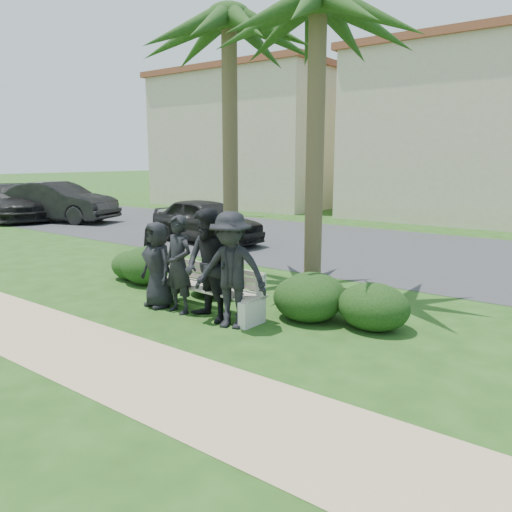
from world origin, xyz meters
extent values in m
plane|color=#204112|center=(0.00, 0.00, 0.00)|extent=(160.00, 160.00, 0.00)
cube|color=tan|center=(0.00, -1.80, 0.00)|extent=(30.00, 1.60, 0.01)
cube|color=#2D2D30|center=(0.00, 8.00, 0.00)|extent=(160.00, 8.00, 0.01)
cube|color=#C0B290|center=(-12.00, 18.00, 3.50)|extent=(10.00, 8.00, 7.00)
cube|color=brown|center=(-12.00, 18.00, 7.15)|extent=(10.40, 8.40, 0.30)
cube|color=#C0B290|center=(-1.00, 18.00, 3.50)|extent=(8.00, 8.00, 7.00)
cube|color=brown|center=(-1.00, 18.00, 7.15)|extent=(8.40, 8.40, 0.30)
cylinder|color=black|center=(-9.00, 12.00, 2.00)|extent=(0.12, 0.12, 4.00)
sphere|color=white|center=(-9.00, 12.00, 4.11)|extent=(0.36, 0.36, 0.36)
cube|color=#A59D8A|center=(-0.11, 0.47, 0.42)|extent=(2.27, 0.60, 0.04)
cube|color=#A59D8A|center=(-0.11, 0.69, 0.66)|extent=(2.26, 0.12, 0.26)
cube|color=beige|center=(-1.17, 0.47, 0.21)|extent=(0.17, 0.52, 0.41)
cube|color=beige|center=(0.94, 0.47, 0.21)|extent=(0.17, 0.52, 0.41)
imported|color=black|center=(-1.01, 0.23, 0.76)|extent=(0.82, 0.61, 1.52)
imported|color=black|center=(-0.47, 0.22, 0.84)|extent=(0.64, 0.45, 1.67)
imported|color=black|center=(0.24, 0.21, 0.92)|extent=(1.02, 0.87, 1.83)
imported|color=black|center=(0.73, 0.17, 0.91)|extent=(1.32, 0.99, 1.82)
ellipsoid|color=black|center=(-3.03, 1.31, 0.32)|extent=(0.99, 0.82, 0.65)
ellipsoid|color=black|center=(-2.47, 1.25, 0.40)|extent=(1.24, 1.03, 0.81)
ellipsoid|color=black|center=(-0.76, 1.41, 0.38)|extent=(1.16, 0.96, 0.76)
ellipsoid|color=black|center=(1.41, 1.50, 0.37)|extent=(1.15, 0.95, 0.75)
ellipsoid|color=black|center=(1.48, 1.19, 0.38)|extent=(1.16, 0.96, 0.76)
ellipsoid|color=black|center=(2.52, 1.45, 0.37)|extent=(1.14, 0.94, 0.74)
cylinder|color=brown|center=(-1.27, 2.57, 2.67)|extent=(0.32, 0.32, 5.35)
cylinder|color=brown|center=(0.88, 2.36, 2.62)|extent=(0.32, 0.32, 5.23)
imported|color=black|center=(-5.01, 5.82, 0.69)|extent=(4.25, 2.16, 1.38)
imported|color=black|center=(-13.52, 6.03, 0.82)|extent=(5.25, 3.22, 1.63)
imported|color=black|center=(-15.61, 5.41, 0.75)|extent=(5.58, 3.92, 1.50)
camera|label=1|loc=(5.54, -5.55, 2.60)|focal=35.00mm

